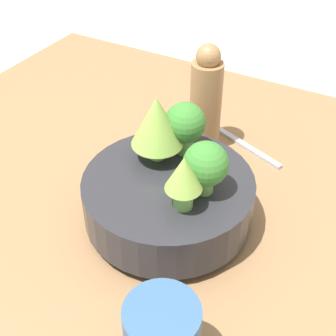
# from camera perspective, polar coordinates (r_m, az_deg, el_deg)

# --- Properties ---
(ground_plane) EXTENTS (6.00, 6.00, 0.00)m
(ground_plane) POSITION_cam_1_polar(r_m,az_deg,el_deg) (0.72, 1.42, -7.44)
(ground_plane) COLOR silver
(table) EXTENTS (1.06, 0.84, 0.05)m
(table) POSITION_cam_1_polar(r_m,az_deg,el_deg) (0.70, 1.45, -6.04)
(table) COLOR olive
(table) RESTS_ON ground_plane
(bowl) EXTENTS (0.23, 0.23, 0.08)m
(bowl) POSITION_cam_1_polar(r_m,az_deg,el_deg) (0.63, -0.00, -3.69)
(bowl) COLOR #28282D
(bowl) RESTS_ON table
(romanesco_piece_far) EXTENTS (0.05, 0.05, 0.07)m
(romanesco_piece_far) POSITION_cam_1_polar(r_m,az_deg,el_deg) (0.54, 1.93, -1.10)
(romanesco_piece_far) COLOR #6BA34C
(romanesco_piece_far) RESTS_ON bowl
(broccoli_floret_front) EXTENTS (0.06, 0.06, 0.08)m
(broccoli_floret_front) POSITION_cam_1_polar(r_m,az_deg,el_deg) (0.64, 2.09, 5.32)
(broccoli_floret_front) COLOR #6BA34C
(broccoli_floret_front) RESTS_ON bowl
(romanesco_piece_near) EXTENTS (0.07, 0.07, 0.09)m
(romanesco_piece_near) POSITION_cam_1_polar(r_m,az_deg,el_deg) (0.62, -1.17, 5.81)
(romanesco_piece_near) COLOR #7AB256
(romanesco_piece_near) RESTS_ON bowl
(broccoli_floret_left) EXTENTS (0.06, 0.06, 0.07)m
(broccoli_floret_left) POSITION_cam_1_polar(r_m,az_deg,el_deg) (0.57, 4.62, 0.35)
(broccoli_floret_left) COLOR #6BA34C
(broccoli_floret_left) RESTS_ON bowl
(pepper_mill) EXTENTS (0.05, 0.05, 0.18)m
(pepper_mill) POSITION_cam_1_polar(r_m,az_deg,el_deg) (0.75, 4.63, 8.19)
(pepper_mill) COLOR #997047
(pepper_mill) RESTS_ON table
(fork) EXTENTS (0.18, 0.08, 0.01)m
(fork) POSITION_cam_1_polar(r_m,az_deg,el_deg) (0.81, 8.44, 3.30)
(fork) COLOR #B2B2B7
(fork) RESTS_ON table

